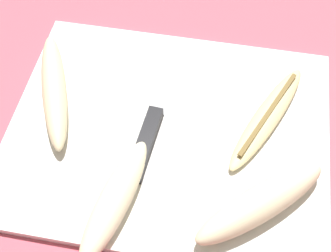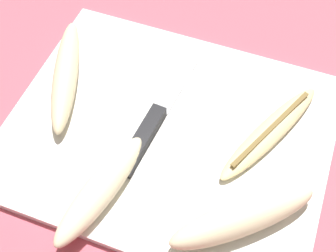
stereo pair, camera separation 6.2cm
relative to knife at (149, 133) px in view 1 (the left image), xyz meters
The scene contains 7 objects.
ground_plane 0.03m from the knife, 30.86° to the left, with size 4.00×4.00×0.00m, color #C65160.
cutting_board 0.03m from the knife, 30.86° to the left, with size 0.43×0.35×0.01m.
knife is the anchor object (origin of this frame).
banana_pale_long 0.17m from the knife, 28.00° to the right, with size 0.17×0.16×0.04m.
banana_bright_far 0.11m from the knife, 100.43° to the right, with size 0.07×0.18×0.03m.
banana_mellow_near 0.16m from the knife, 19.47° to the left, with size 0.11×0.20×0.02m.
banana_cream_curved 0.15m from the knife, 163.81° to the left, with size 0.11×0.20×0.03m.
Camera 1 is at (0.06, -0.34, 0.54)m, focal length 50.00 mm.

